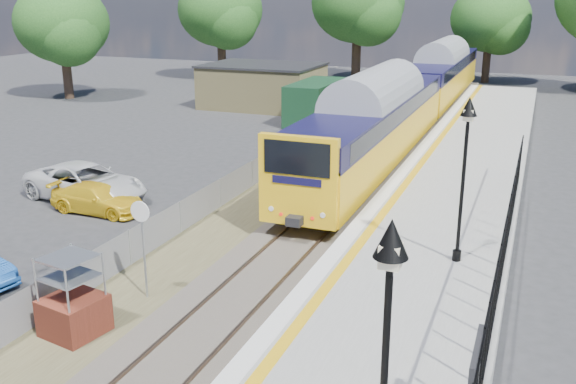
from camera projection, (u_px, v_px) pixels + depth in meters
The scene contains 15 objects.
ground at pixel (184, 359), 14.77m from camera, with size 120.00×120.00×0.00m, color #2D2D30.
track_bed at pixel (307, 220), 23.50m from camera, with size 5.90×80.00×0.29m.
platform at pixel (428, 245), 20.27m from camera, with size 5.00×70.00×0.90m, color gray.
platform_edge at pixel (365, 223), 20.86m from camera, with size 0.90×70.00×0.01m.
victorian_lamp_south at pixel (388, 309), 8.01m from camera, with size 0.44×0.44×4.60m.
victorian_lamp_north at pixel (466, 142), 16.97m from camera, with size 0.44×0.44×4.60m.
palisade_fence at pixel (495, 293), 13.92m from camera, with size 0.12×26.00×2.00m.
wire_fence at pixel (242, 180), 26.72m from camera, with size 0.06×52.00×1.20m.
outbuilding at pixel (272, 88), 45.86m from camera, with size 10.80×10.10×3.12m.
tree_line at pixel (472, 12), 49.62m from camera, with size 56.80×43.80×11.88m.
train at pixel (416, 92), 38.79m from camera, with size 2.82×40.83×3.51m.
brick_plinth at pixel (72, 297), 15.54m from camera, with size 1.52×1.52×2.11m.
speed_sign at pixel (142, 233), 17.09m from camera, with size 0.58×0.10×2.85m.
car_yellow at pixel (98, 198), 24.51m from camera, with size 1.54×3.79×1.10m, color yellow.
car_white at pixel (86, 183), 25.82m from camera, with size 2.47×5.36×1.49m, color silver.
Camera 1 is at (6.98, -11.17, 8.08)m, focal length 40.00 mm.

